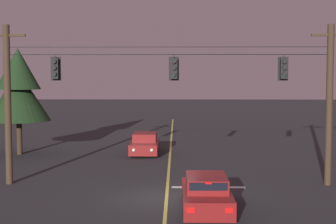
{
  "coord_description": "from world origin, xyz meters",
  "views": [
    {
      "loc": [
        0.4,
        -20.7,
        5.14
      ],
      "look_at": [
        0.0,
        3.73,
        3.38
      ],
      "focal_mm": 53.38,
      "sensor_mm": 36.0,
      "label": 1
    }
  ],
  "objects": [
    {
      "name": "traffic_light_left_inner",
      "position": [
        0.3,
        2.71,
        5.5
      ],
      "size": [
        0.48,
        0.41,
        1.22
      ],
      "color": "black"
    },
    {
      "name": "traffic_light_centre",
      "position": [
        5.42,
        2.71,
        5.5
      ],
      "size": [
        0.48,
        0.41,
        1.22
      ],
      "color": "black"
    },
    {
      "name": "signal_span_assembly",
      "position": [
        -0.0,
        2.73,
        3.92
      ],
      "size": [
        16.95,
        0.32,
        7.55
      ],
      "color": "#38281C",
      "rests_on": "ground"
    },
    {
      "name": "stop_bar_paint",
      "position": [
        1.9,
        2.13,
        0.0
      ],
      "size": [
        3.4,
        0.36,
        0.01
      ],
      "primitive_type": "cube",
      "color": "silver",
      "rests_on": "ground"
    },
    {
      "name": "car_oncoming_lead",
      "position": [
        -1.67,
        12.1,
        0.65
      ],
      "size": [
        1.8,
        4.42,
        1.39
      ],
      "color": "maroon",
      "rests_on": "ground"
    },
    {
      "name": "tree_verge_near",
      "position": [
        -9.91,
        11.72,
        4.36
      ],
      "size": [
        4.14,
        4.14,
        6.98
      ],
      "color": "#332316",
      "rests_on": "ground"
    },
    {
      "name": "ground_plane",
      "position": [
        0.0,
        0.0,
        0.0
      ],
      "size": [
        180.0,
        180.0,
        0.0
      ],
      "primitive_type": "plane",
      "color": "#28282B"
    },
    {
      "name": "car_waiting_near_lane",
      "position": [
        1.55,
        -1.96,
        0.65
      ],
      "size": [
        1.8,
        4.33,
        1.39
      ],
      "color": "maroon",
      "rests_on": "ground"
    },
    {
      "name": "traffic_light_leftmost",
      "position": [
        -5.29,
        2.71,
        5.5
      ],
      "size": [
        0.48,
        0.41,
        1.22
      ],
      "color": "black"
    },
    {
      "name": "lane_centre_stripe",
      "position": [
        0.0,
        8.73,
        0.0
      ],
      "size": [
        0.14,
        60.0,
        0.01
      ],
      "primitive_type": "cube",
      "color": "#D1C64C",
      "rests_on": "ground"
    }
  ]
}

